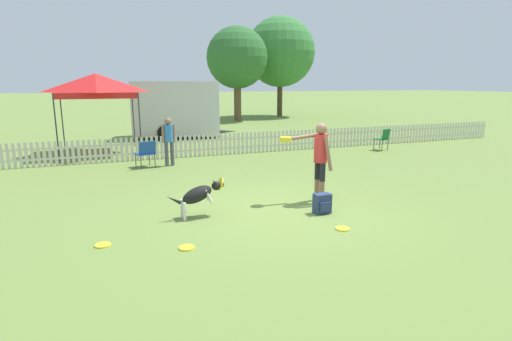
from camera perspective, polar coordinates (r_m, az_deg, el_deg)
ground_plane at (r=8.05m, az=3.45°, el=-5.56°), size 240.00×240.00×0.00m
handler_person at (r=8.43m, az=8.85°, el=2.54°), size 1.00×0.64×1.67m
leaping_dog at (r=7.55m, az=-8.15°, el=-3.38°), size 1.12×0.32×0.72m
frisbee_near_handler at (r=6.30m, az=-9.86°, el=-10.80°), size 0.24×0.24×0.02m
frisbee_near_dog at (r=6.74m, az=-21.04°, el=-9.91°), size 0.24×0.24×0.02m
frisbee_midfield at (r=7.13m, az=12.26°, el=-8.12°), size 0.24×0.24×0.02m
backpack_on_grass at (r=7.86m, az=9.45°, el=-4.69°), size 0.32×0.25×0.39m
picket_fence at (r=13.96m, az=-7.79°, el=3.59°), size 27.11×0.04×0.76m
folding_chair_blue_left at (r=12.34m, az=-15.45°, el=2.60°), size 0.63×0.64×0.81m
folding_chair_center at (r=15.78m, az=17.72°, el=4.51°), size 0.53×0.54×0.82m
canopy_tent_main at (r=15.42m, az=-21.87°, el=11.18°), size 2.62×2.62×2.83m
spectator_standing at (r=12.42m, az=-12.37°, el=4.64°), size 0.41×0.27×1.47m
equipment_trailer at (r=19.11m, az=-11.09°, el=8.72°), size 4.79×3.18×2.57m
tree_left_grove at (r=27.59m, az=-2.71°, el=15.76°), size 4.07×4.07×6.21m
tree_right_grove at (r=31.26m, az=3.49°, el=16.52°), size 5.18×5.18×7.39m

